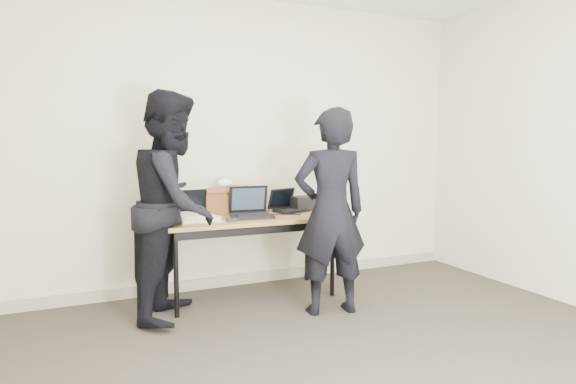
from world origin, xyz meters
TOP-DOWN VIEW (x-y plane):
  - room at (0.00, 0.00)m, footprint 4.60×4.60m
  - desk at (-0.16, 1.84)m, footprint 1.51×0.67m
  - laptop_beige at (-0.64, 1.87)m, footprint 0.37×0.36m
  - laptop_center at (-0.15, 1.84)m, footprint 0.38×0.37m
  - laptop_right at (0.27, 2.01)m, footprint 0.36×0.35m
  - leather_satchel at (-0.34, 2.07)m, footprint 0.38×0.22m
  - tissue at (-0.31, 2.07)m, footprint 0.14×0.11m
  - equipment_box at (0.47, 2.03)m, footprint 0.23×0.20m
  - power_brick at (-0.38, 1.67)m, footprint 0.08×0.05m
  - cables at (-0.12, 1.84)m, footprint 1.15×0.43m
  - person_typist at (0.30, 1.22)m, footprint 0.65×0.47m
  - person_observer at (-0.85, 1.67)m, footprint 0.98×1.07m
  - baseboard at (0.00, 2.23)m, footprint 4.50×0.03m

SIDE VIEW (x-z plane):
  - baseboard at x=0.00m, z-range 0.00..0.10m
  - desk at x=-0.16m, z-range 0.30..1.02m
  - cables at x=-0.12m, z-range 0.72..0.73m
  - power_brick at x=-0.38m, z-range 0.72..0.75m
  - laptop_right at x=0.27m, z-range 0.66..0.87m
  - laptop_beige at x=-0.64m, z-range 0.64..0.91m
  - laptop_center at x=-0.15m, z-range 0.65..0.91m
  - equipment_box at x=0.47m, z-range 0.72..0.85m
  - person_typist at x=0.30m, z-range 0.00..1.64m
  - leather_satchel at x=-0.34m, z-range 0.72..0.97m
  - person_observer at x=-0.85m, z-range 0.00..1.76m
  - tissue at x=-0.31m, z-range 0.97..1.04m
  - room at x=0.00m, z-range -0.05..2.75m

